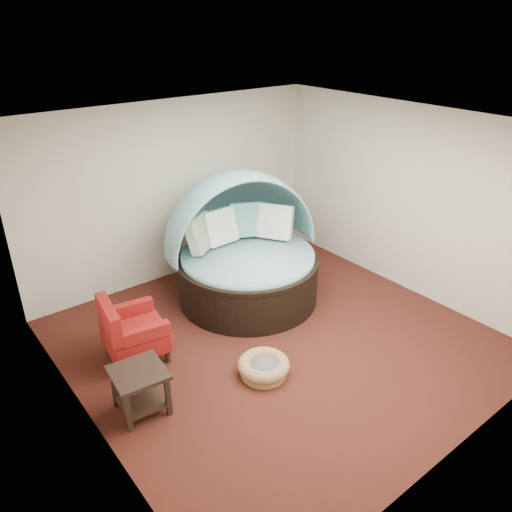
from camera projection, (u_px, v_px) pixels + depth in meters
floor at (277, 339)px, 6.63m from camera, size 5.00×5.00×0.00m
wall_back at (175, 191)px, 7.78m from camera, size 5.00×0.00×5.00m
wall_front at (471, 341)px, 4.25m from camera, size 5.00×0.00×5.00m
wall_left at (76, 314)px, 4.63m from camera, size 0.00×5.00×5.00m
wall_right at (407, 200)px, 7.40m from camera, size 0.00×5.00×5.00m
ceiling at (282, 127)px, 5.40m from camera, size 5.00×5.00×0.00m
canopy_daybed at (244, 242)px, 7.30m from camera, size 2.54×2.48×1.91m
pet_basket at (264, 367)px, 5.95m from camera, size 0.71×0.71×0.22m
red_armchair at (131, 331)px, 6.12m from camera, size 0.83×0.83×0.85m
side_table at (140, 385)px, 5.32m from camera, size 0.60×0.60×0.53m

